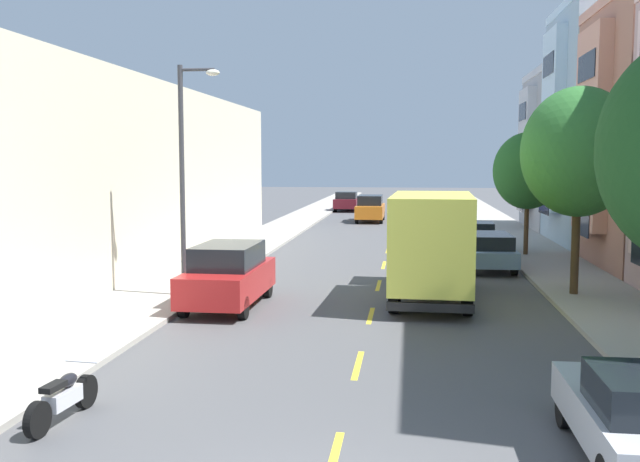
{
  "coord_description": "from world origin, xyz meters",
  "views": [
    {
      "loc": [
        1.09,
        -8.13,
        4.45
      ],
      "look_at": [
        -2.71,
        21.7,
        1.46
      ],
      "focal_mm": 39.87,
      "sensor_mm": 36.0,
      "label": 1
    }
  ],
  "objects": [
    {
      "name": "parked_wagon_sky",
      "position": [
        4.29,
        21.34,
        0.8
      ],
      "size": [
        1.96,
        4.75,
        1.5
      ],
      "color": "#7A9EC6",
      "rests_on": "ground_plane"
    },
    {
      "name": "parked_suv_red",
      "position": [
        -4.38,
        12.71,
        0.99
      ],
      "size": [
        2.0,
        4.82,
        1.93
      ],
      "color": "#AD1E1E",
      "rests_on": "ground_plane"
    },
    {
      "name": "sidewalk_right",
      "position": [
        7.1,
        28.0,
        0.07
      ],
      "size": [
        3.2,
        120.0,
        0.14
      ],
      "primitive_type": "cube",
      "color": "#A39E93",
      "rests_on": "ground_plane"
    },
    {
      "name": "parked_motorcycle",
      "position": [
        -4.75,
        2.99,
        0.41
      ],
      "size": [
        0.62,
        2.05,
        0.9
      ],
      "color": "black",
      "rests_on": "ground_plane"
    },
    {
      "name": "street_tree_second",
      "position": [
        6.4,
        15.49,
        4.72
      ],
      "size": [
        3.63,
        3.63,
        6.66
      ],
      "color": "#47331E",
      "rests_on": "sidewalk_right"
    },
    {
      "name": "parked_sedan_navy",
      "position": [
        4.42,
        54.52,
        0.75
      ],
      "size": [
        1.82,
        4.51,
        1.43
      ],
      "color": "navy",
      "rests_on": "ground_plane"
    },
    {
      "name": "townhouse_fifth_dove_grey",
      "position": [
        13.8,
        39.03,
        4.86
      ],
      "size": [
        11.02,
        8.13,
        10.12
      ],
      "color": "#A8A8AD",
      "rests_on": "ground_plane"
    },
    {
      "name": "moving_orange_sedan",
      "position": [
        -1.8,
        43.53,
        0.99
      ],
      "size": [
        1.95,
        4.8,
        1.93
      ],
      "color": "orange",
      "rests_on": "ground_plane"
    },
    {
      "name": "apartment_block_opposite",
      "position": [
        -13.7,
        20.0,
        3.81
      ],
      "size": [
        10.0,
        36.0,
        7.62
      ],
      "primitive_type": "cube",
      "color": "beige",
      "rests_on": "ground_plane"
    },
    {
      "name": "sidewalk_left",
      "position": [
        -7.1,
        28.0,
        0.07
      ],
      "size": [
        3.2,
        120.0,
        0.14
      ],
      "primitive_type": "cube",
      "color": "#A39E93",
      "rests_on": "ground_plane"
    },
    {
      "name": "parked_pickup_burgundy",
      "position": [
        -4.42,
        54.38,
        0.83
      ],
      "size": [
        2.12,
        5.35,
        1.73
      ],
      "color": "maroon",
      "rests_on": "ground_plane"
    },
    {
      "name": "delivery_box_truck",
      "position": [
        1.79,
        14.64,
        1.92
      ],
      "size": [
        2.65,
        7.4,
        3.41
      ],
      "color": "#D8D84C",
      "rests_on": "ground_plane"
    },
    {
      "name": "ground_plane",
      "position": [
        0.0,
        30.0,
        0.0
      ],
      "size": [
        160.0,
        160.0,
        0.0
      ],
      "primitive_type": "plane",
      "color": "#4C4C4F"
    },
    {
      "name": "parked_hatchback_forest",
      "position": [
        4.29,
        26.76,
        0.76
      ],
      "size": [
        1.85,
        4.05,
        1.5
      ],
      "color": "#194C28",
      "rests_on": "ground_plane"
    },
    {
      "name": "lane_centerline_dashes",
      "position": [
        0.0,
        24.5,
        0.0
      ],
      "size": [
        0.14,
        47.2,
        0.01
      ],
      "color": "yellow",
      "rests_on": "ground_plane"
    },
    {
      "name": "street_tree_third",
      "position": [
        6.4,
        25.32,
        3.98
      ],
      "size": [
        3.13,
        3.13,
        5.61
      ],
      "color": "#47331E",
      "rests_on": "sidewalk_right"
    },
    {
      "name": "street_lamp",
      "position": [
        -5.96,
        13.68,
        4.33
      ],
      "size": [
        1.35,
        0.28,
        7.28
      ],
      "color": "#38383D",
      "rests_on": "sidewalk_left"
    }
  ]
}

